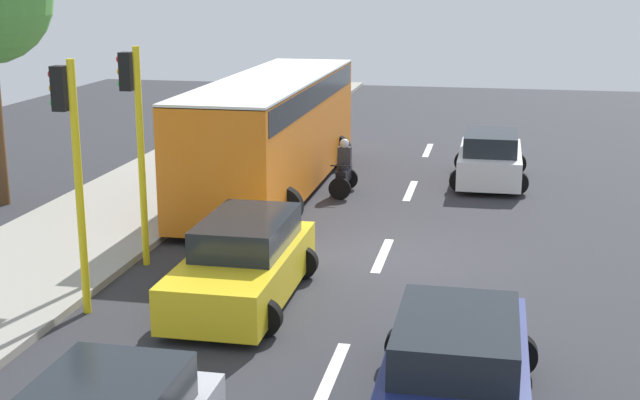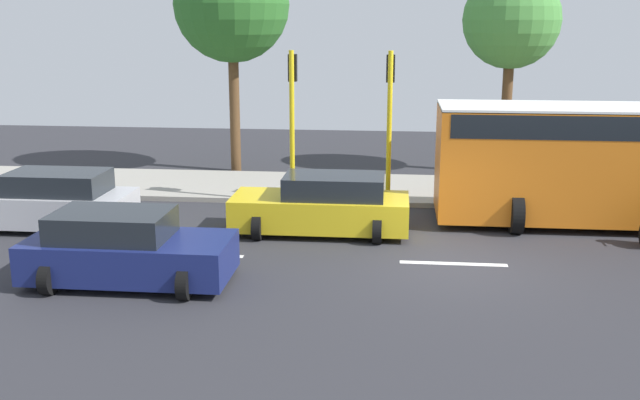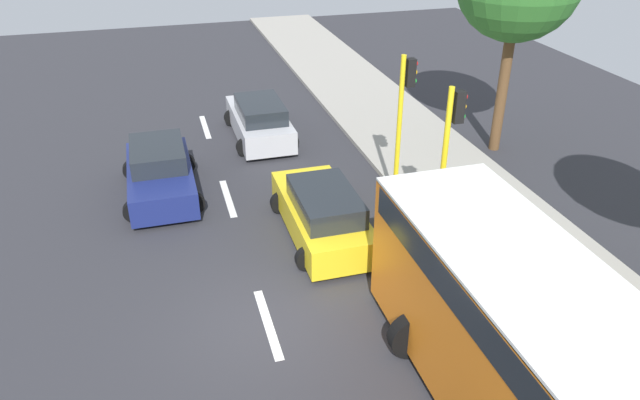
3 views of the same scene
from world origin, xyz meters
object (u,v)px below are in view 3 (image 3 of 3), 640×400
object	(u,v)px
car_dark_blue	(160,173)
car_yellow_cab	(322,213)
car_silver	(260,120)
traffic_light_midblock	(403,111)
traffic_light_corner	(449,150)

from	to	relation	value
car_dark_blue	car_yellow_cab	world-z (taller)	same
car_silver	car_yellow_cab	distance (m)	7.16
traffic_light_midblock	car_silver	bearing A→B (deg)	116.48
car_silver	traffic_light_corner	bearing A→B (deg)	-71.16
traffic_light_corner	traffic_light_midblock	xyz separation A→B (m)	(0.00, 2.76, 0.00)
traffic_light_corner	traffic_light_midblock	bearing A→B (deg)	90.00
car_yellow_cab	traffic_light_corner	bearing A→B (deg)	-30.90
car_silver	car_yellow_cab	world-z (taller)	same
car_silver	traffic_light_midblock	size ratio (longest dim) A/B	0.99
car_dark_blue	traffic_light_corner	distance (m)	8.86
car_yellow_cab	traffic_light_corner	world-z (taller)	traffic_light_corner
car_yellow_cab	traffic_light_midblock	distance (m)	3.66
car_yellow_cab	traffic_light_midblock	world-z (taller)	traffic_light_midblock
car_silver	car_yellow_cab	size ratio (longest dim) A/B	0.99
traffic_light_midblock	car_dark_blue	bearing A→B (deg)	159.28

